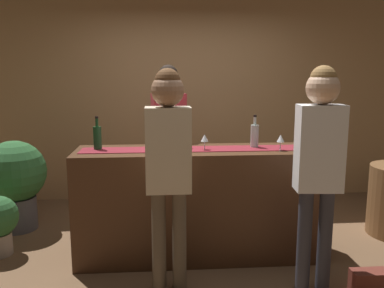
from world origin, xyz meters
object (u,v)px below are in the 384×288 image
object	(u,v)px
potted_plant_tall	(15,179)
wine_glass_far_end	(205,138)
wine_bottle_clear	(255,135)
customer_browsing	(168,157)
customer_sipping	(319,155)
bartender	(169,130)
wine_glass_near_customer	(281,139)
wine_bottle_green	(97,137)
handbag	(369,284)
wine_glass_mid_counter	(187,137)

from	to	relation	value
potted_plant_tall	wine_glass_far_end	bearing A→B (deg)	-23.13
wine_bottle_clear	potted_plant_tall	world-z (taller)	wine_bottle_clear
customer_browsing	wine_glass_far_end	bearing A→B (deg)	58.78
wine_bottle_clear	customer_sipping	xyz separation A→B (m)	(0.32, -0.75, -0.03)
bartender	wine_bottle_clear	bearing A→B (deg)	136.10
wine_glass_near_customer	potted_plant_tall	bearing A→B (deg)	160.81
wine_bottle_clear	bartender	world-z (taller)	bartender
customer_browsing	customer_sipping	bearing A→B (deg)	-5.02
wine_glass_far_end	potted_plant_tall	xyz separation A→B (m)	(-1.97, 0.84, -0.55)
wine_bottle_green	customer_sipping	distance (m)	1.91
bartender	potted_plant_tall	bearing A→B (deg)	-17.62
handbag	wine_glass_near_customer	bearing A→B (deg)	125.10
customer_sipping	customer_browsing	bearing A→B (deg)	-179.61
bartender	customer_sipping	xyz separation A→B (m)	(1.10, -1.28, -0.02)
wine_glass_far_end	potted_plant_tall	distance (m)	2.22
wine_bottle_green	customer_sipping	world-z (taller)	customer_sipping
wine_bottle_green	bartender	size ratio (longest dim) A/B	0.17
wine_glass_near_customer	wine_bottle_green	bearing A→B (deg)	174.03
wine_bottle_clear	potted_plant_tall	bearing A→B (deg)	163.06
wine_bottle_clear	wine_glass_mid_counter	distance (m)	0.63
wine_glass_far_end	customer_browsing	xyz separation A→B (m)	(-0.34, -0.56, -0.04)
wine_bottle_clear	handbag	size ratio (longest dim) A/B	1.08
bartender	customer_browsing	size ratio (longest dim) A/B	1.03
wine_glass_mid_counter	bartender	xyz separation A→B (m)	(-0.15, 0.55, -0.01)
bartender	potted_plant_tall	distance (m)	1.77
wine_bottle_clear	wine_bottle_green	bearing A→B (deg)	-179.85
wine_bottle_green	potted_plant_tall	bearing A→B (deg)	143.57
wine_glass_near_customer	bartender	bearing A→B (deg)	144.42
wine_bottle_green	wine_glass_mid_counter	xyz separation A→B (m)	(0.80, -0.02, -0.01)
handbag	wine_bottle_clear	bearing A→B (deg)	128.04
wine_glass_mid_counter	potted_plant_tall	bearing A→B (deg)	157.01
wine_bottle_green	wine_glass_mid_counter	size ratio (longest dim) A/B	2.10
wine_bottle_clear	wine_glass_far_end	xyz separation A→B (m)	(-0.48, -0.10, -0.01)
customer_browsing	potted_plant_tall	xyz separation A→B (m)	(-1.64, 1.41, -0.51)
wine_glass_near_customer	handbag	xyz separation A→B (m)	(0.51, -0.73, -1.01)
wine_bottle_green	wine_bottle_clear	world-z (taller)	same
wine_glass_far_end	customer_sipping	size ratio (longest dim) A/B	0.08
wine_glass_near_customer	customer_browsing	distance (m)	1.12
customer_browsing	handbag	size ratio (longest dim) A/B	6.21
handbag	bartender	bearing A→B (deg)	136.19
customer_sipping	potted_plant_tall	distance (m)	3.19
wine_bottle_green	wine_glass_far_end	world-z (taller)	wine_bottle_green
customer_sipping	handbag	world-z (taller)	customer_sipping
customer_browsing	wine_bottle_clear	bearing A→B (deg)	38.74
wine_glass_near_customer	wine_glass_mid_counter	bearing A→B (deg)	169.81
wine_bottle_green	customer_sipping	size ratio (longest dim) A/B	0.17
wine_glass_mid_counter	bartender	size ratio (longest dim) A/B	0.08
wine_bottle_clear	wine_glass_near_customer	size ratio (longest dim) A/B	2.10
wine_glass_near_customer	bartender	world-z (taller)	bartender
wine_bottle_green	handbag	xyz separation A→B (m)	(2.14, -0.90, -1.02)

